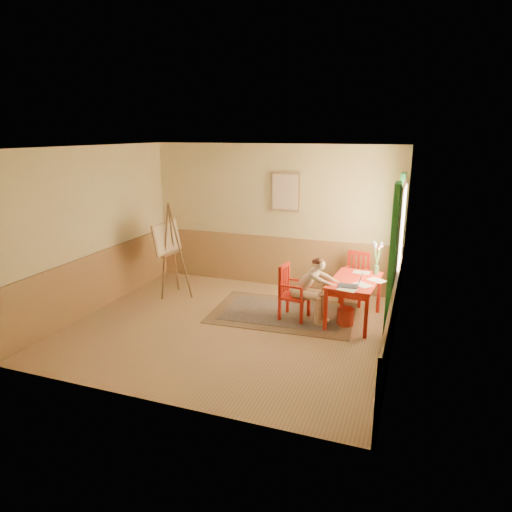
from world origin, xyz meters
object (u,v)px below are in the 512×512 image
at_px(chair_back, 355,278).
at_px(figure, 310,287).
at_px(table, 354,285).
at_px(chair_left, 292,292).
at_px(laptop, 352,284).
at_px(easel, 168,241).

relative_size(chair_back, figure, 0.83).
bearing_deg(figure, table, 21.89).
relative_size(table, chair_left, 1.35).
bearing_deg(chair_left, laptop, -8.52).
height_order(figure, laptop, figure).
height_order(table, laptop, laptop).
distance_m(table, laptop, 0.40).
height_order(chair_back, figure, figure).
relative_size(table, laptop, 3.47).
bearing_deg(chair_left, figure, -7.36).
distance_m(table, chair_left, 1.02).
xyz_separation_m(table, figure, (-0.67, -0.27, -0.02)).
distance_m(figure, laptop, 0.70).
distance_m(chair_left, figure, 0.35).
xyz_separation_m(chair_left, easel, (-2.49, 0.34, 0.58)).
height_order(chair_back, easel, easel).
distance_m(figure, easel, 2.86).
bearing_deg(chair_left, chair_back, 52.62).
height_order(laptop, easel, easel).
height_order(chair_left, easel, easel).
height_order(figure, easel, easel).
bearing_deg(laptop, easel, 171.98).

